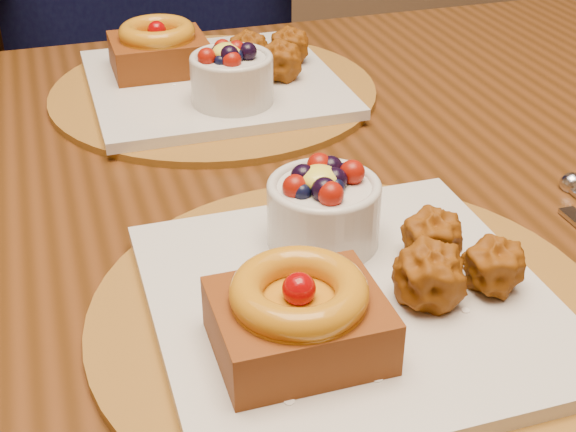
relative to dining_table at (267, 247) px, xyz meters
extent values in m
cube|color=#3B200A|center=(0.00, 0.00, 0.06)|extent=(1.60, 0.90, 0.04)
cylinder|color=brown|center=(0.00, -0.22, 0.08)|extent=(0.38, 0.38, 0.01)
cube|color=silver|center=(0.00, -0.22, 0.09)|extent=(0.28, 0.28, 0.01)
cube|color=#491D06|center=(-0.05, -0.26, 0.12)|extent=(0.11, 0.09, 0.04)
torus|color=#B3680B|center=(-0.05, -0.26, 0.14)|extent=(0.09, 0.09, 0.02)
sphere|color=#840203|center=(-0.05, -0.26, 0.15)|extent=(0.02, 0.02, 0.02)
sphere|color=#8D470A|center=(0.07, -0.20, 0.12)|extent=(0.04, 0.04, 0.04)
sphere|color=#8D470A|center=(0.05, -0.24, 0.12)|extent=(0.04, 0.04, 0.04)
sphere|color=#8D470A|center=(0.10, -0.24, 0.12)|extent=(0.04, 0.04, 0.04)
cylinder|color=silver|center=(0.00, -0.15, 0.12)|extent=(0.09, 0.09, 0.05)
torus|color=silver|center=(0.00, -0.15, 0.15)|extent=(0.09, 0.09, 0.01)
ellipsoid|color=yellow|center=(0.00, -0.15, 0.15)|extent=(0.03, 0.03, 0.02)
cylinder|color=brown|center=(0.00, 0.22, 0.08)|extent=(0.38, 0.38, 0.01)
cube|color=silver|center=(0.00, 0.22, 0.09)|extent=(0.28, 0.28, 0.01)
cube|color=#491D06|center=(-0.05, 0.26, 0.12)|extent=(0.11, 0.09, 0.04)
torus|color=#B3680B|center=(-0.05, 0.26, 0.14)|extent=(0.09, 0.09, 0.02)
sphere|color=#840203|center=(-0.05, 0.26, 0.15)|extent=(0.02, 0.02, 0.02)
sphere|color=#8D470A|center=(0.07, 0.20, 0.12)|extent=(0.04, 0.04, 0.04)
sphere|color=#8D470A|center=(0.05, 0.24, 0.12)|extent=(0.04, 0.04, 0.04)
sphere|color=#8D470A|center=(0.10, 0.24, 0.12)|extent=(0.04, 0.04, 0.04)
cylinder|color=silver|center=(0.00, 0.15, 0.12)|extent=(0.09, 0.09, 0.05)
torus|color=silver|center=(0.00, 0.15, 0.15)|extent=(0.09, 0.09, 0.01)
ellipsoid|color=yellow|center=(0.00, 0.15, 0.15)|extent=(0.03, 0.03, 0.02)
cube|color=black|center=(-0.11, 0.67, -0.24)|extent=(0.49, 0.49, 0.04)
cylinder|color=black|center=(-0.32, 0.52, -0.47)|extent=(0.04, 0.04, 0.42)
cylinder|color=black|center=(0.05, 0.46, -0.47)|extent=(0.04, 0.04, 0.42)
cylinder|color=black|center=(-0.26, 0.88, -0.47)|extent=(0.04, 0.04, 0.42)
cylinder|color=black|center=(0.10, 0.83, -0.47)|extent=(0.04, 0.04, 0.42)
cube|color=black|center=(-0.08, 0.87, -0.02)|extent=(0.43, 0.09, 0.45)
camera|label=1|loc=(-0.18, -0.65, 0.44)|focal=50.00mm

